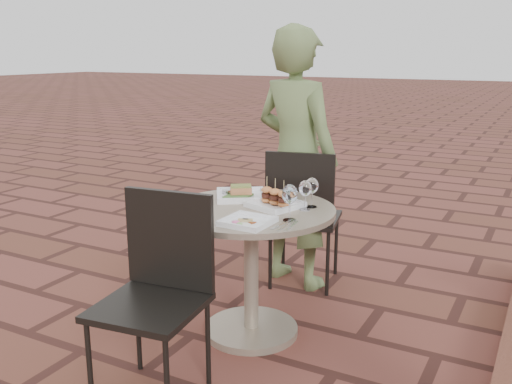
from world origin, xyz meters
The scene contains 14 objects.
ground centered at (0.00, 0.00, 0.00)m, with size 60.00×60.00×0.00m, color brown.
cafe_table centered at (0.28, 0.18, 0.48)m, with size 0.90×0.90×0.73m.
chair_far centered at (0.26, 0.91, 0.55)m, with size 0.52×0.52×0.93m.
chair_near centered at (0.17, -0.48, 0.55)m, with size 0.49×0.49×0.93m.
diner centered at (0.18, 0.99, 0.85)m, with size 0.62×0.41×1.71m, color #5C6F3D.
plate_salmon centered at (0.13, 0.34, 0.75)m, with size 0.38×0.38×0.08m.
plate_sliders centered at (0.38, 0.26, 0.76)m, with size 0.31×0.31×0.16m.
plate_tuna centered at (0.40, -0.08, 0.74)m, with size 0.23×0.23×0.03m.
wine_glass_right centered at (0.56, 0.07, 0.86)m, with size 0.08×0.08×0.18m.
wine_glass_mid centered at (0.55, 0.28, 0.84)m, with size 0.07×0.07×0.16m.
wine_glass_far centered at (0.56, 0.35, 0.84)m, with size 0.07×0.07×0.16m.
steel_ramekin centered at (0.04, 0.33, 0.75)m, with size 0.05×0.05×0.04m, color silver.
cutlery_set centered at (0.58, -0.01, 0.73)m, with size 0.09×0.20×0.00m, color silver, non-canonical shape.
planter_curb centered at (1.60, 0.30, 0.07)m, with size 0.12×3.00×0.15m, color brown.
Camera 1 is at (1.68, -2.38, 1.54)m, focal length 40.00 mm.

